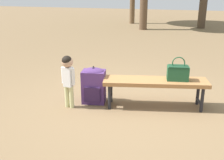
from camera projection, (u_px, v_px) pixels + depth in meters
ground_plane at (127, 108)px, 4.26m from camera, size 40.00×40.00×0.00m
park_bench at (155, 83)px, 4.19m from camera, size 1.65×0.72×0.45m
handbag at (178, 72)px, 4.11m from camera, size 0.34×0.23×0.37m
child_standing at (68, 74)px, 4.11m from camera, size 0.23×0.17×0.84m
backpack_large at (94, 84)px, 4.38m from camera, size 0.40×0.36×0.62m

